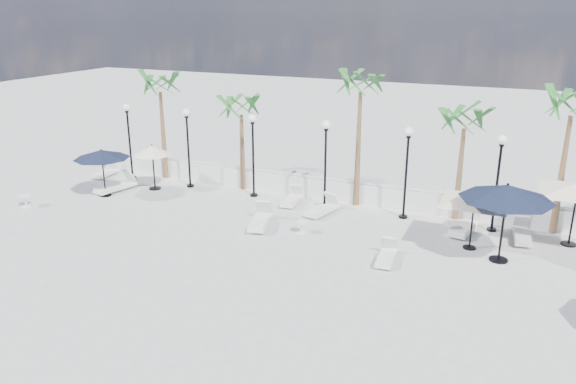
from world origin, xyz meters
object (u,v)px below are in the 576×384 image
at_px(lounger_1, 116,186).
at_px(lounger_6, 464,226).
at_px(lounger_4, 322,209).
at_px(parasol_navy_mid, 507,193).
at_px(lounger_5, 522,234).
at_px(lounger_2, 260,220).
at_px(lounger_7, 386,256).
at_px(parasol_cream_sq_a, 475,194).
at_px(parasol_cream_small, 152,151).
at_px(parasol_navy_left, 101,154).
at_px(lounger_3, 292,199).
at_px(lounger_0, 106,172).

height_order(lounger_1, lounger_6, lounger_1).
height_order(lounger_4, parasol_navy_mid, parasol_navy_mid).
relative_size(lounger_1, lounger_5, 1.17).
height_order(lounger_2, lounger_7, lounger_2).
height_order(parasol_cream_sq_a, parasol_cream_small, parasol_cream_sq_a).
bearing_deg(parasol_navy_left, lounger_1, 92.65).
distance_m(lounger_4, parasol_navy_left, 10.40).
height_order(lounger_1, lounger_7, lounger_1).
height_order(lounger_3, parasol_cream_small, parasol_cream_small).
bearing_deg(parasol_navy_mid, lounger_3, 164.26).
xyz_separation_m(lounger_6, parasol_navy_left, (-15.87, -2.17, 1.73)).
height_order(lounger_5, parasol_navy_mid, parasol_navy_mid).
xyz_separation_m(lounger_0, lounger_1, (2.13, -1.74, 0.06)).
xyz_separation_m(lounger_4, lounger_7, (3.67, -3.50, -0.03)).
distance_m(lounger_3, lounger_4, 1.82).
bearing_deg(lounger_5, parasol_cream_small, 175.02).
distance_m(lounger_3, parasol_cream_sq_a, 8.29).
xyz_separation_m(parasol_navy_mid, parasol_cream_small, (-15.84, 1.80, -0.59)).
relative_size(parasol_navy_left, parasol_cream_small, 1.15).
bearing_deg(parasol_cream_sq_a, lounger_5, 43.28).
xyz_separation_m(lounger_3, lounger_4, (1.70, -0.66, 0.02)).
distance_m(lounger_7, parasol_navy_mid, 4.53).
distance_m(lounger_1, parasol_navy_mid, 17.50).
bearing_deg(parasol_cream_sq_a, lounger_4, 169.24).
bearing_deg(parasol_navy_mid, lounger_5, 74.19).
distance_m(lounger_0, lounger_2, 10.88).
distance_m(lounger_0, lounger_4, 12.27).
xyz_separation_m(lounger_1, lounger_2, (8.34, -1.24, -0.01)).
bearing_deg(parasol_cream_small, lounger_7, -15.66).
bearing_deg(lounger_2, lounger_7, -27.84).
bearing_deg(lounger_7, lounger_1, 165.17).
distance_m(lounger_1, parasol_cream_small, 2.44).
xyz_separation_m(lounger_5, parasol_navy_left, (-17.96, -2.26, 1.75)).
xyz_separation_m(lounger_4, parasol_navy_mid, (7.22, -1.86, 2.25)).
height_order(lounger_2, parasol_navy_mid, parasol_navy_mid).
height_order(lounger_0, lounger_4, lounger_4).
relative_size(lounger_3, parasol_navy_mid, 0.56).
xyz_separation_m(parasol_navy_left, parasol_navy_mid, (17.31, -0.02, 0.50)).
height_order(lounger_4, lounger_7, lounger_4).
distance_m(lounger_7, parasol_cream_small, 12.87).
bearing_deg(parasol_cream_sq_a, lounger_3, 166.91).
height_order(lounger_3, parasol_navy_mid, parasol_navy_mid).
relative_size(lounger_5, parasol_cream_sq_a, 0.42).
relative_size(lounger_4, parasol_navy_left, 0.78).
height_order(lounger_6, parasol_cream_sq_a, parasol_cream_sq_a).
height_order(lounger_0, lounger_2, lounger_2).
bearing_deg(lounger_1, parasol_cream_small, 47.04).
bearing_deg(lounger_0, lounger_6, -4.69).
bearing_deg(lounger_5, lounger_4, 176.46).
xyz_separation_m(lounger_7, parasol_navy_mid, (3.55, 1.64, 2.27)).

